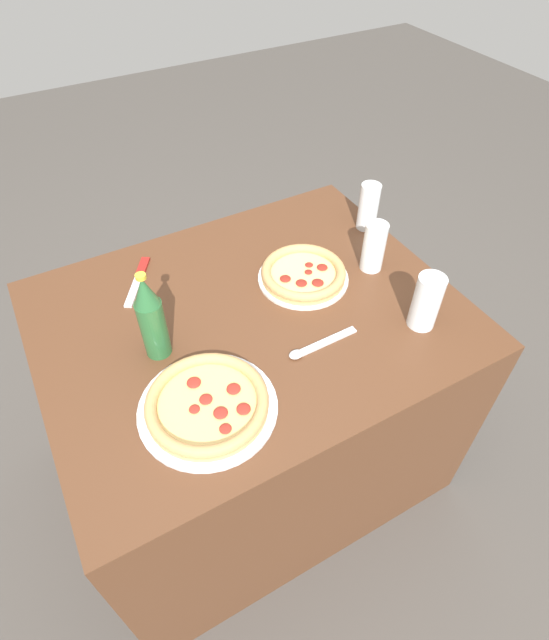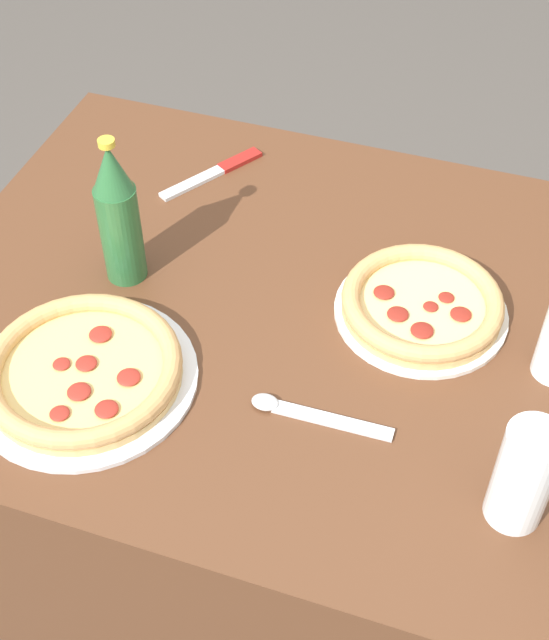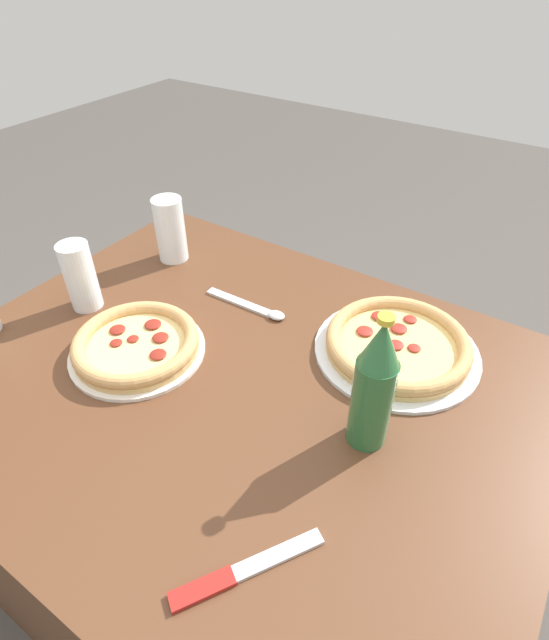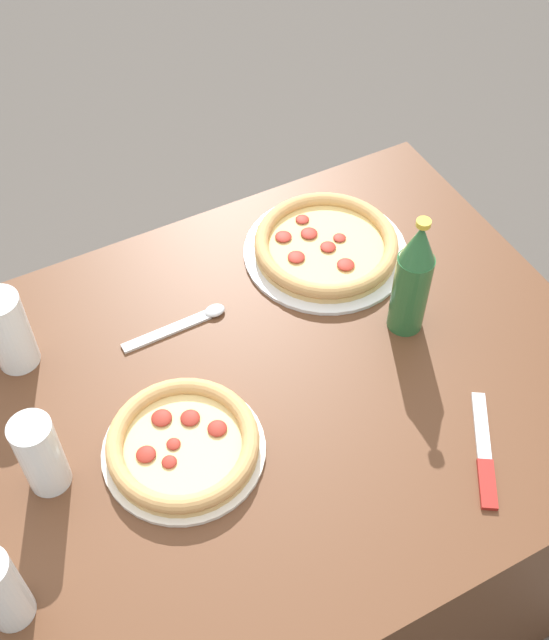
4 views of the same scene
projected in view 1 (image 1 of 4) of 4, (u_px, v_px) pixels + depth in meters
The scene contains 10 objects.
ground_plane at pixel (257, 455), 1.90m from camera, with size 8.00×8.00×0.00m, color #4C4742.
table at pixel (254, 396), 1.63m from camera, with size 1.12×0.89×0.76m.
pizza_veggie at pixel (303, 274), 1.43m from camera, with size 0.26×0.26×0.04m.
pizza_margherita at pixel (207, 404), 1.12m from camera, with size 0.32×0.32×0.04m.
glass_red_wine at pixel (373, 248), 1.44m from camera, with size 0.07×0.07×0.15m.
glass_water at pixel (426, 304), 1.27m from camera, with size 0.07×0.07×0.16m.
glass_cola at pixel (368, 208), 1.58m from camera, with size 0.06×0.06×0.15m.
beer_bottle at pixel (151, 318), 1.17m from camera, with size 0.06×0.06×0.25m.
knife at pixel (138, 279), 1.44m from camera, with size 0.13×0.19×0.01m.
spoon at pixel (315, 347), 1.26m from camera, with size 0.20×0.03×0.01m.
Camera 1 is at (-0.40, -0.87, 1.72)m, focal length 28.00 mm.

